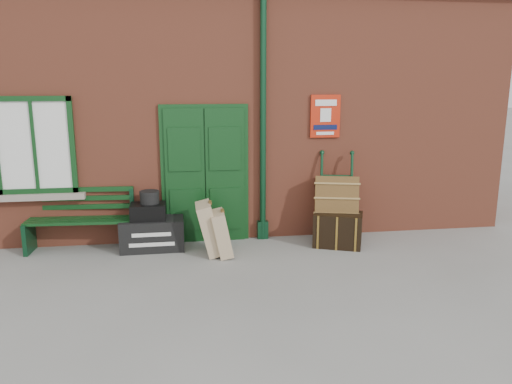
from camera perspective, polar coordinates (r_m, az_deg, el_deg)
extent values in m
plane|color=gray|center=(7.11, -2.61, -9.05)|extent=(80.00, 80.00, 0.00)
cube|color=#A14C34|center=(10.12, -4.79, 9.02)|extent=(10.00, 4.00, 4.00)
cube|color=#0F3714|center=(8.19, -5.83, 1.82)|extent=(1.42, 0.12, 2.32)
cube|color=white|center=(8.39, -24.00, 4.86)|extent=(1.20, 0.08, 1.50)
cylinder|color=#0C311A|center=(8.13, 0.81, 8.21)|extent=(0.10, 0.10, 4.00)
cube|color=red|center=(8.40, 7.92, 8.58)|extent=(0.50, 0.03, 0.70)
cube|color=#0F3714|center=(8.27, -19.50, -3.09)|extent=(1.65, 0.52, 0.04)
cube|color=#0F3714|center=(8.43, -19.27, -0.67)|extent=(1.63, 0.13, 0.43)
cube|color=#0C311A|center=(8.56, -24.46, -4.69)|extent=(0.09, 0.49, 0.49)
cube|color=#0C311A|center=(8.18, -14.05, -4.68)|extent=(0.09, 0.49, 0.49)
cube|color=black|center=(8.11, -11.75, -4.71)|extent=(0.99, 0.55, 0.49)
cube|color=black|center=(8.01, -12.23, -2.19)|extent=(0.55, 0.40, 0.25)
cylinder|color=black|center=(7.99, -12.07, -0.58)|extent=(0.30, 0.30, 0.20)
cube|color=tan|center=(7.70, -5.37, -4.15)|extent=(0.41, 0.56, 0.82)
cube|color=tan|center=(7.63, -3.96, -4.73)|extent=(0.33, 0.51, 0.70)
cube|color=#0C311A|center=(8.38, 9.04, -5.60)|extent=(0.65, 0.54, 0.06)
cylinder|color=#0C311A|center=(8.37, 7.45, -0.54)|extent=(0.15, 0.40, 1.44)
cylinder|color=#0C311A|center=(8.40, 10.84, -0.62)|extent=(0.15, 0.40, 1.44)
cylinder|color=black|center=(8.55, 6.80, -4.40)|extent=(0.12, 0.28, 0.27)
cylinder|color=black|center=(8.58, 11.19, -4.49)|extent=(0.12, 0.28, 0.27)
cube|color=brown|center=(8.40, 9.12, -1.58)|extent=(0.87, 0.91, 1.06)
cube|color=black|center=(8.19, 9.33, -4.24)|extent=(0.89, 0.74, 0.55)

